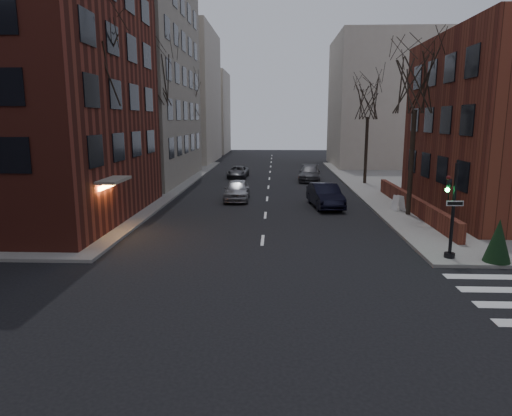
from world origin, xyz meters
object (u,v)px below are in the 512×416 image
at_px(tree_right_b, 368,100).
at_px(car_lane_far, 238,172).
at_px(parked_sedan, 325,196).
at_px(car_lane_gray, 310,173).
at_px(streetlamp_far, 198,134).
at_px(tree_left_c, 188,99).
at_px(streetlamp_near, 150,143).
at_px(tree_right_a, 417,82).
at_px(car_lane_silver, 237,190).
at_px(traffic_signal, 451,217).
at_px(tree_left_a, 92,68).
at_px(sandwich_board, 398,203).
at_px(tree_left_b, 154,79).
at_px(evergreen_shrub, 498,241).

xyz_separation_m(tree_right_b, car_lane_far, (-12.03, 4.69, -7.01)).
distance_m(parked_sedan, car_lane_far, 17.43).
bearing_deg(car_lane_gray, streetlamp_far, 153.26).
bearing_deg(streetlamp_far, tree_left_c, -106.70).
bearing_deg(car_lane_far, streetlamp_near, -105.63).
distance_m(tree_right_a, parked_sedan, 9.13).
bearing_deg(car_lane_far, tree_left_c, 152.34).
height_order(tree_right_a, car_lane_silver, tree_right_a).
bearing_deg(traffic_signal, tree_right_b, 87.85).
xyz_separation_m(traffic_signal, tree_left_a, (-16.74, 5.01, 6.56)).
bearing_deg(car_lane_far, car_lane_gray, -14.74).
xyz_separation_m(tree_right_a, streetlamp_far, (-17.00, 24.00, -3.79)).
relative_size(tree_left_a, parked_sedan, 2.11).
height_order(tree_right_a, tree_right_b, tree_right_a).
xyz_separation_m(car_lane_silver, car_lane_gray, (6.18, 11.01, -0.03)).
bearing_deg(tree_right_b, car_lane_silver, -141.99).
relative_size(tree_left_a, sandwich_board, 10.24).
height_order(tree_left_b, tree_right_a, tree_left_b).
relative_size(tree_left_c, tree_right_b, 1.06).
distance_m(tree_left_a, streetlamp_far, 28.32).
relative_size(tree_left_a, car_lane_far, 2.46).
relative_size(tree_left_b, car_lane_far, 2.59).
relative_size(streetlamp_far, car_lane_far, 1.50).
height_order(tree_right_a, parked_sedan, tree_right_a).
distance_m(tree_left_c, tree_right_a, 28.17).
relative_size(tree_left_b, tree_right_a, 1.11).
distance_m(tree_left_c, streetlamp_far, 4.33).
xyz_separation_m(tree_left_c, evergreen_shrub, (18.51, -31.50, -6.98)).
height_order(streetlamp_near, parked_sedan, streetlamp_near).
bearing_deg(car_lane_far, tree_left_b, -114.45).
bearing_deg(evergreen_shrub, car_lane_gray, 102.55).
relative_size(traffic_signal, streetlamp_far, 0.64).
relative_size(tree_right_a, car_lane_gray, 1.91).
xyz_separation_m(traffic_signal, streetlamp_near, (-16.14, 13.01, 2.33)).
xyz_separation_m(tree_left_a, evergreen_shrub, (18.51, -5.50, -7.43)).
height_order(tree_left_b, streetlamp_far, tree_left_b).
bearing_deg(tree_left_b, car_lane_silver, -21.73).
relative_size(traffic_signal, tree_right_a, 0.41).
xyz_separation_m(tree_right_a, car_lane_gray, (-4.85, 16.39, -7.29)).
bearing_deg(evergreen_shrub, tree_left_a, 163.45).
relative_size(parked_sedan, sandwich_board, 4.86).
bearing_deg(evergreen_shrub, car_lane_silver, 128.75).
bearing_deg(sandwich_board, car_lane_gray, 82.34).
bearing_deg(tree_right_a, tree_left_a, -167.20).
relative_size(tree_left_b, car_lane_gray, 2.13).
height_order(tree_left_b, sandwich_board, tree_left_b).
bearing_deg(evergreen_shrub, tree_right_a, 95.48).
bearing_deg(sandwich_board, traffic_signal, -117.12).
distance_m(tree_left_c, sandwich_board, 28.11).
bearing_deg(parked_sedan, car_lane_far, 107.08).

